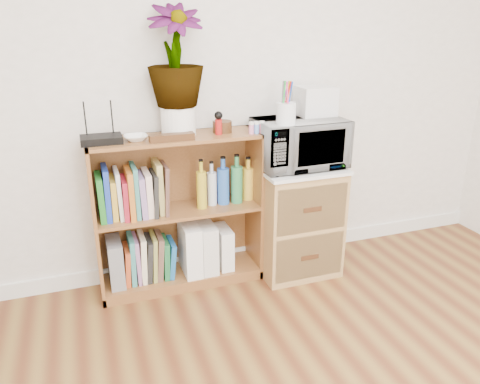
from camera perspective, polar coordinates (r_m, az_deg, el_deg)
name	(u,v)px	position (r m, az deg, el deg)	size (l,w,h in m)	color
skirting_board	(227,255)	(3.25, -1.58, -7.74)	(4.00, 0.02, 0.10)	white
bookshelf	(179,213)	(2.87, -7.48, -2.52)	(1.00, 0.30, 0.95)	brown
wicker_unit	(295,220)	(3.07, 6.73, -3.38)	(0.50, 0.45, 0.70)	#9E7542
microwave	(299,143)	(2.90, 7.24, 5.95)	(0.53, 0.36, 0.29)	silver
pen_cup	(286,113)	(2.71, 5.63, 9.51)	(0.11, 0.11, 0.12)	white
small_appliance	(315,101)	(2.99, 9.16, 10.90)	(0.22, 0.19, 0.18)	silver
router	(101,139)	(2.65, -16.55, 6.17)	(0.22, 0.15, 0.04)	black
white_bowl	(136,138)	(2.65, -12.60, 6.46)	(0.13, 0.13, 0.03)	white
plant_pot	(178,121)	(2.72, -7.53, 8.59)	(0.20, 0.20, 0.17)	white
potted_plant	(175,56)	(2.67, -7.90, 16.11)	(0.31, 0.31, 0.55)	#3A7830
trinket_box	(172,137)	(2.61, -8.29, 6.61)	(0.25, 0.06, 0.04)	#3C2210
kokeshi_doll	(219,127)	(2.73, -2.62, 7.94)	(0.04, 0.04, 0.09)	#A71614
wooden_bowl	(222,127)	(2.79, -2.18, 7.97)	(0.11, 0.11, 0.07)	#3A2210
paint_jars	(257,129)	(2.75, 2.04, 7.69)	(0.11, 0.04, 0.05)	pink
file_box	(115,262)	(2.94, -14.95, -8.22)	(0.08, 0.23, 0.28)	gray
magazine_holder_left	(190,248)	(2.97, -6.12, -6.76)	(0.10, 0.26, 0.33)	white
magazine_holder_mid	(206,246)	(2.99, -4.15, -6.58)	(0.10, 0.25, 0.31)	silver
magazine_holder_right	(223,247)	(3.03, -2.05, -6.67)	(0.08, 0.21, 0.27)	white
cookbooks	(133,193)	(2.77, -12.94, -0.10)	(0.40, 0.20, 0.31)	#207826
liquor_bottles	(226,181)	(2.88, -1.66, 1.32)	(0.38, 0.07, 0.30)	gold
lower_books	(148,258)	(2.95, -11.12, -7.88)	(0.32, 0.19, 0.29)	#B84720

